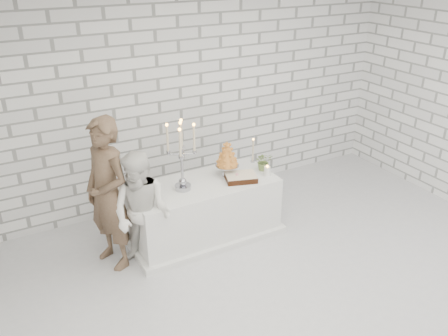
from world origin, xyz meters
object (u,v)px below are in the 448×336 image
cake_table (204,210)px  croquembouche (227,158)px  candelabra (182,156)px  bride (142,214)px  groom (108,195)px

cake_table → croquembouche: croquembouche is taller
candelabra → croquembouche: 0.67m
cake_table → bride: bearing=-162.3°
bride → candelabra: bearing=70.5°
candelabra → bride: bearing=-156.5°
bride → croquembouche: (1.25, 0.33, 0.27)m
candelabra → croquembouche: size_ratio=1.83×
groom → croquembouche: size_ratio=3.83×
cake_table → candelabra: 0.85m
cake_table → croquembouche: 0.71m
groom → croquembouche: (1.52, 0.04, 0.09)m
cake_table → groom: 1.28m
cake_table → candelabra: size_ratio=2.11×
candelabra → croquembouche: bearing=6.2°
cake_table → candelabra: (-0.29, -0.02, 0.80)m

